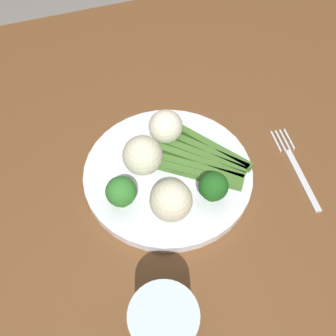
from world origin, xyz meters
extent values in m
cube|color=gray|center=(0.00, 0.00, -0.01)|extent=(6.00, 6.00, 0.02)
cube|color=brown|center=(0.00, 0.00, 0.72)|extent=(1.14, 0.94, 0.04)
cylinder|color=brown|center=(0.51, 0.41, 0.35)|extent=(0.07, 0.07, 0.70)
cylinder|color=white|center=(-0.03, -0.05, 0.75)|extent=(0.26, 0.26, 0.01)
cube|color=#47752D|center=(0.05, -0.03, 0.76)|extent=(0.09, 0.13, 0.01)
cube|color=#47752D|center=(0.04, -0.03, 0.76)|extent=(0.10, 0.12, 0.01)
cube|color=#47752D|center=(0.03, -0.04, 0.76)|extent=(0.11, 0.11, 0.01)
cube|color=#47752D|center=(0.02, -0.05, 0.76)|extent=(0.11, 0.11, 0.01)
cube|color=#47752D|center=(0.01, -0.06, 0.76)|extent=(0.12, 0.10, 0.01)
cube|color=#47752D|center=(0.01, -0.07, 0.76)|extent=(0.12, 0.10, 0.01)
cylinder|color=#609E3D|center=(-0.11, -0.08, 0.76)|extent=(0.02, 0.02, 0.02)
sphere|color=#337A2D|center=(-0.11, -0.08, 0.79)|extent=(0.04, 0.04, 0.04)
cylinder|color=#4C7F2B|center=(0.01, -0.12, 0.76)|extent=(0.02, 0.02, 0.02)
sphere|color=#1E5B1C|center=(0.01, -0.12, 0.79)|extent=(0.04, 0.04, 0.04)
sphere|color=beige|center=(-0.06, -0.03, 0.79)|extent=(0.06, 0.06, 0.06)
sphere|color=silver|center=(-0.01, 0.02, 0.78)|extent=(0.06, 0.06, 0.06)
sphere|color=beige|center=(-0.05, -0.12, 0.79)|extent=(0.06, 0.06, 0.06)
cube|color=silver|center=(0.17, -0.13, 0.74)|extent=(0.03, 0.12, 0.00)
cube|color=silver|center=(0.19, -0.05, 0.74)|extent=(0.01, 0.04, 0.00)
cube|color=silver|center=(0.18, -0.04, 0.74)|extent=(0.01, 0.04, 0.00)
cube|color=silver|center=(0.18, -0.04, 0.74)|extent=(0.01, 0.04, 0.00)
cube|color=silver|center=(0.17, -0.04, 0.74)|extent=(0.01, 0.04, 0.00)
cylinder|color=silver|center=(-0.12, -0.27, 0.79)|extent=(0.07, 0.07, 0.10)
camera|label=1|loc=(-0.15, -0.37, 1.23)|focal=40.33mm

